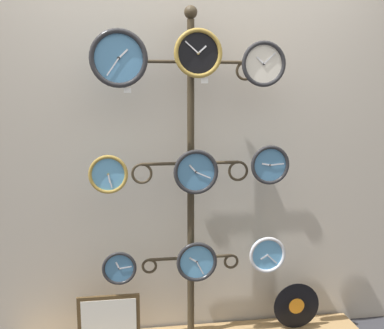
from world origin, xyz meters
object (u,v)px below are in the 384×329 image
(clock_bottom_left, at_px, (119,268))
(clock_bottom_right, at_px, (267,255))
(clock_top_left, at_px, (119,58))
(clock_middle_right, at_px, (270,165))
(display_stand, at_px, (191,236))
(clock_top_right, at_px, (264,64))
(clock_middle_center, at_px, (196,172))
(clock_top_center, at_px, (198,53))
(vinyl_record, at_px, (296,306))
(clock_bottom_center, at_px, (197,262))
(picture_frame, at_px, (109,323))
(clock_middle_left, at_px, (108,174))

(clock_bottom_left, xyz_separation_m, clock_bottom_right, (0.90, 0.00, 0.03))
(clock_top_left, relative_size, clock_bottom_right, 1.38)
(clock_middle_right, distance_m, clock_bottom_right, 0.56)
(display_stand, distance_m, clock_bottom_right, 0.48)
(clock_middle_right, distance_m, clock_bottom_left, 1.08)
(clock_middle_right, bearing_deg, display_stand, 169.01)
(clock_top_left, distance_m, clock_top_right, 0.82)
(clock_top_right, relative_size, clock_middle_center, 1.00)
(clock_top_center, height_order, clock_top_right, clock_top_center)
(clock_bottom_left, distance_m, vinyl_record, 1.19)
(clock_bottom_center, distance_m, picture_frame, 0.63)
(clock_top_left, distance_m, picture_frame, 1.54)
(clock_middle_right, bearing_deg, clock_top_right, -178.18)
(clock_middle_right, distance_m, picture_frame, 1.34)
(display_stand, relative_size, clock_top_center, 7.59)
(clock_middle_center, distance_m, clock_bottom_right, 0.69)
(vinyl_record, distance_m, picture_frame, 1.20)
(clock_middle_right, bearing_deg, picture_frame, -179.46)
(display_stand, relative_size, clock_bottom_center, 8.41)
(clock_middle_center, relative_size, clock_middle_right, 1.11)
(clock_bottom_center, relative_size, picture_frame, 0.68)
(display_stand, bearing_deg, clock_middle_center, -83.33)
(clock_bottom_left, height_order, picture_frame, clock_bottom_left)
(clock_bottom_left, xyz_separation_m, picture_frame, (-0.07, 0.00, -0.34))
(clock_middle_left, xyz_separation_m, clock_bottom_left, (0.05, -0.01, -0.56))
(picture_frame, bearing_deg, clock_middle_right, 0.54)
(clock_top_left, distance_m, clock_middle_center, 0.76)
(clock_middle_right, bearing_deg, clock_top_left, -178.35)
(display_stand, bearing_deg, clock_top_center, -75.58)
(clock_top_left, distance_m, clock_top_center, 0.44)
(clock_top_center, bearing_deg, clock_middle_right, 1.65)
(clock_middle_left, height_order, vinyl_record, clock_middle_left)
(clock_middle_right, xyz_separation_m, clock_bottom_center, (-0.44, -0.00, -0.58))
(clock_top_center, xyz_separation_m, picture_frame, (-0.53, 0.00, -1.57))
(display_stand, distance_m, clock_middle_center, 0.44)
(clock_top_left, xyz_separation_m, clock_top_right, (0.82, 0.02, -0.02))
(clock_top_center, xyz_separation_m, clock_middle_right, (0.44, 0.01, -0.64))
(clock_top_center, height_order, clock_middle_right, clock_top_center)
(vinyl_record, bearing_deg, clock_middle_right, -163.17)
(clock_middle_right, relative_size, clock_bottom_left, 1.18)
(clock_top_center, bearing_deg, clock_top_right, 1.62)
(picture_frame, bearing_deg, clock_top_left, -9.57)
(clock_top_center, bearing_deg, clock_middle_center, -143.01)
(clock_bottom_right, relative_size, picture_frame, 0.63)
(clock_bottom_left, bearing_deg, display_stand, 13.23)
(clock_top_right, height_order, clock_bottom_right, clock_top_right)
(clock_top_left, relative_size, clock_top_center, 1.16)
(picture_frame, bearing_deg, clock_bottom_center, 0.75)
(clock_bottom_center, bearing_deg, display_stand, 103.52)
(clock_top_right, distance_m, clock_bottom_left, 1.45)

